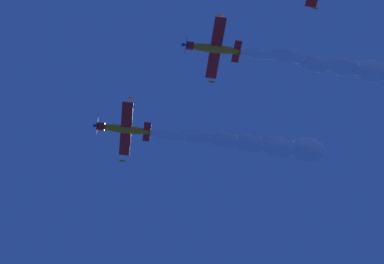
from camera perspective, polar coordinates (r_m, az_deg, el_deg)
name	(u,v)px	position (r m, az deg, el deg)	size (l,w,h in m)	color
airplane_lead	(123,129)	(81.72, -7.35, 0.32)	(8.73, 9.54, 3.31)	orange
airplane_left_wingman	(212,48)	(78.60, 2.12, 8.83)	(8.73, 9.53, 3.31)	orange
smoke_trail_lead	(263,145)	(83.33, 7.53, -1.32)	(27.40, 4.38, 3.93)	white
smoke_trail_left_wingman	(357,69)	(83.52, 17.03, 6.41)	(27.71, 5.11, 3.89)	white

